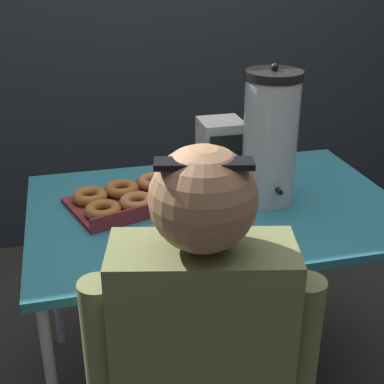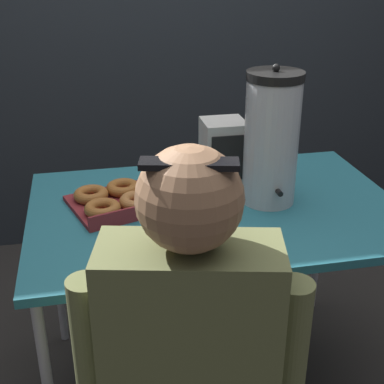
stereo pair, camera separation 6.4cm
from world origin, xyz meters
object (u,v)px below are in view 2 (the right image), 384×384
object	(u,v)px
coffee_urn	(271,139)
donut_box	(131,197)
cell_phone	(189,248)
space_heater	(223,151)

from	to	relation	value
coffee_urn	donut_box	bearing A→B (deg)	171.16
coffee_urn	cell_phone	world-z (taller)	coffee_urn
cell_phone	coffee_urn	bearing A→B (deg)	15.60
donut_box	coffee_urn	world-z (taller)	coffee_urn
coffee_urn	space_heater	size ratio (longest dim) A/B	2.03
space_heater	cell_phone	bearing A→B (deg)	-115.22
cell_phone	space_heater	xyz separation A→B (m)	(0.22, 0.48, 0.11)
coffee_urn	cell_phone	distance (m)	0.48
coffee_urn	cell_phone	xyz separation A→B (m)	(-0.33, -0.27, -0.22)
space_heater	donut_box	bearing A→B (deg)	-159.85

